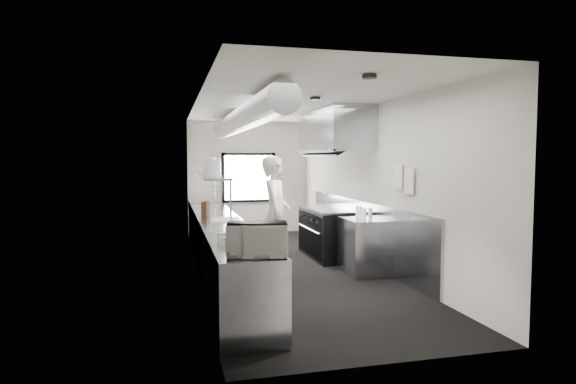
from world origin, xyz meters
TOP-DOWN VIEW (x-y plane):
  - floor at (0.00, 0.00)m, footprint 3.00×8.00m
  - ceiling at (0.00, 0.00)m, footprint 3.00×8.00m
  - wall_back at (0.00, 4.00)m, footprint 3.00×0.02m
  - wall_front at (0.00, -4.00)m, footprint 3.00×0.02m
  - wall_left at (-1.50, 0.00)m, footprint 0.02×8.00m
  - wall_right at (1.50, 0.00)m, footprint 0.02×8.00m
  - wall_cladding at (1.48, 0.30)m, footprint 0.03×5.50m
  - hvac_duct at (-0.70, 0.40)m, footprint 0.40×6.40m
  - service_window at (0.00, 3.96)m, footprint 1.36×0.05m
  - exhaust_hood at (1.10, 0.70)m, footprint 0.81×2.20m
  - prep_counter at (-1.15, -0.50)m, footprint 0.70×6.00m
  - pass_shelf at (-1.19, 1.00)m, footprint 0.45×3.00m
  - range at (1.04, 0.70)m, footprint 0.88×1.60m
  - bottle_station at (1.15, -0.70)m, footprint 0.65×0.80m
  - far_work_table at (-1.15, 3.20)m, footprint 0.70×1.20m
  - notice_sheet_a at (1.47, -1.20)m, footprint 0.02×0.28m
  - notice_sheet_b at (1.47, -1.55)m, footprint 0.02×0.28m
  - line_cook at (-0.26, -0.36)m, footprint 0.64×0.80m
  - microwave at (-1.09, -3.21)m, footprint 0.63×0.52m
  - deli_tub_a at (-1.32, -2.51)m, footprint 0.16×0.16m
  - deli_tub_b at (-1.32, -2.29)m, footprint 0.15×0.15m
  - newspaper at (-1.01, -1.88)m, footprint 0.47×0.53m
  - small_plate at (-1.06, -1.14)m, footprint 0.19×0.19m
  - pastry at (-1.06, -1.14)m, footprint 0.10×0.10m
  - cutting_board at (-1.08, -0.33)m, footprint 0.49×0.63m
  - knife_block at (-1.33, 0.51)m, footprint 0.16×0.23m
  - plate_stack_a at (-1.20, 0.32)m, footprint 0.27×0.27m
  - plate_stack_b at (-1.19, 0.73)m, footprint 0.28×0.28m
  - plate_stack_c at (-1.21, 1.06)m, footprint 0.25×0.25m
  - plate_stack_d at (-1.17, 1.71)m, footprint 0.22×0.22m
  - squeeze_bottle_a at (1.12, -0.96)m, footprint 0.08×0.08m
  - squeeze_bottle_b at (1.08, -0.84)m, footprint 0.07×0.07m
  - squeeze_bottle_c at (1.09, -0.73)m, footprint 0.06×0.06m
  - squeeze_bottle_d at (1.10, -0.59)m, footprint 0.07×0.07m
  - squeeze_bottle_e at (1.14, -0.39)m, footprint 0.07×0.07m

SIDE VIEW (x-z plane):
  - floor at x=0.00m, z-range -0.01..0.01m
  - prep_counter at x=-1.15m, z-range 0.00..0.90m
  - bottle_station at x=1.15m, z-range 0.00..0.90m
  - far_work_table at x=-1.15m, z-range 0.00..0.90m
  - range at x=1.04m, z-range 0.00..0.94m
  - wall_cladding at x=1.48m, z-range 0.00..1.10m
  - newspaper at x=-1.01m, z-range 0.90..0.91m
  - small_plate at x=-1.06m, z-range 0.90..0.91m
  - cutting_board at x=-1.08m, z-range 0.90..0.92m
  - deli_tub_a at x=-1.32m, z-range 0.90..0.99m
  - deli_tub_b at x=-1.32m, z-range 0.90..1.01m
  - line_cook at x=-0.26m, z-range 0.00..1.92m
  - pastry at x=-1.06m, z-range 0.91..1.01m
  - squeeze_bottle_c at x=1.09m, z-range 0.90..1.06m
  - squeeze_bottle_e at x=1.14m, z-range 0.90..1.07m
  - squeeze_bottle_b at x=1.08m, z-range 0.90..1.08m
  - squeeze_bottle_d at x=1.10m, z-range 0.90..1.09m
  - squeeze_bottle_a at x=1.12m, z-range 0.90..1.10m
  - knife_block at x=-1.33m, z-range 0.90..1.13m
  - microwave at x=-1.09m, z-range 0.90..1.23m
  - service_window at x=0.00m, z-range 0.77..2.02m
  - wall_back at x=0.00m, z-range 0.00..2.80m
  - wall_front at x=0.00m, z-range 0.00..2.80m
  - wall_left at x=-1.50m, z-range 0.00..2.80m
  - wall_right at x=1.50m, z-range 0.00..2.80m
  - pass_shelf at x=-1.19m, z-range 1.20..1.88m
  - notice_sheet_b at x=1.47m, z-range 1.36..1.74m
  - notice_sheet_a at x=1.47m, z-range 1.41..1.79m
  - plate_stack_a at x=-1.20m, z-range 1.57..1.86m
  - plate_stack_b at x=-1.19m, z-range 1.57..1.87m
  - plate_stack_c at x=-1.21m, z-range 1.57..1.90m
  - plate_stack_d at x=-1.17m, z-range 1.57..1.90m
  - exhaust_hood at x=1.10m, z-range 1.95..2.83m
  - hvac_duct at x=-0.70m, z-range 2.35..2.75m
  - ceiling at x=0.00m, z-range 2.79..2.80m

